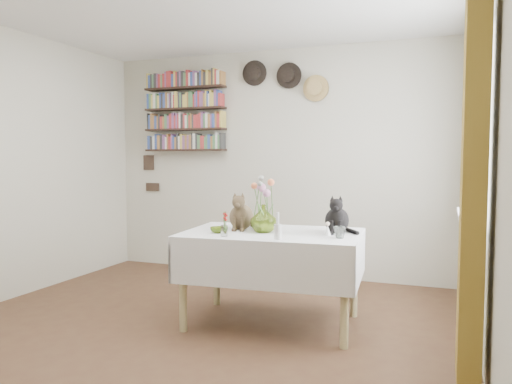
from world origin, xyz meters
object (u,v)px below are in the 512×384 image
at_px(black_cat, 337,213).
at_px(flower_vase, 264,218).
at_px(dining_table, 272,255).
at_px(bookshelf_unit, 185,112).
at_px(tabby_cat, 241,210).

distance_m(black_cat, flower_vase, 0.57).
bearing_deg(flower_vase, dining_table, 34.40).
relative_size(black_cat, bookshelf_unit, 0.30).
distance_m(tabby_cat, black_cat, 0.77).
height_order(black_cat, bookshelf_unit, bookshelf_unit).
relative_size(black_cat, flower_vase, 1.40).
xyz_separation_m(tabby_cat, bookshelf_unit, (-1.32, 1.47, 0.95)).
distance_m(tabby_cat, flower_vase, 0.25).
relative_size(tabby_cat, flower_vase, 1.44).
height_order(tabby_cat, black_cat, tabby_cat).
distance_m(dining_table, bookshelf_unit, 2.57).
distance_m(dining_table, flower_vase, 0.30).
bearing_deg(bookshelf_unit, dining_table, -43.71).
height_order(dining_table, bookshelf_unit, bookshelf_unit).
xyz_separation_m(dining_table, tabby_cat, (-0.29, 0.06, 0.34)).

